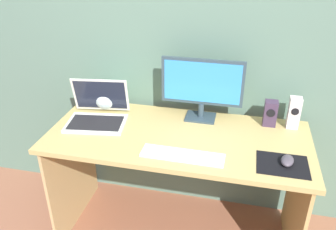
{
  "coord_description": "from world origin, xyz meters",
  "views": [
    {
      "loc": [
        0.32,
        -1.65,
        1.76
      ],
      "look_at": [
        -0.05,
        -0.02,
        0.88
      ],
      "focal_mm": 37.15,
      "sensor_mm": 36.0,
      "label": 1
    }
  ],
  "objects_px": {
    "speaker_near_monitor": "(270,113)",
    "speaker_right": "(294,113)",
    "fishbowl": "(107,96)",
    "mouse": "(287,161)",
    "monitor": "(202,86)",
    "laptop": "(98,114)",
    "keyboard_external": "(182,155)"
  },
  "relations": [
    {
      "from": "speaker_near_monitor",
      "to": "keyboard_external",
      "type": "bearing_deg",
      "value": -135.0
    },
    {
      "from": "laptop",
      "to": "mouse",
      "type": "relative_size",
      "value": 3.81
    },
    {
      "from": "laptop",
      "to": "fishbowl",
      "type": "relative_size",
      "value": 2.13
    },
    {
      "from": "fishbowl",
      "to": "mouse",
      "type": "distance_m",
      "value": 1.16
    },
    {
      "from": "monitor",
      "to": "fishbowl",
      "type": "bearing_deg",
      "value": 179.49
    },
    {
      "from": "keyboard_external",
      "to": "mouse",
      "type": "relative_size",
      "value": 4.28
    },
    {
      "from": "monitor",
      "to": "laptop",
      "type": "height_order",
      "value": "monitor"
    },
    {
      "from": "monitor",
      "to": "keyboard_external",
      "type": "distance_m",
      "value": 0.48
    },
    {
      "from": "mouse",
      "to": "speaker_right",
      "type": "bearing_deg",
      "value": 93.22
    },
    {
      "from": "laptop",
      "to": "speaker_right",
      "type": "bearing_deg",
      "value": 9.07
    },
    {
      "from": "speaker_near_monitor",
      "to": "keyboard_external",
      "type": "xyz_separation_m",
      "value": [
        -0.44,
        -0.44,
        -0.07
      ]
    },
    {
      "from": "mouse",
      "to": "speaker_near_monitor",
      "type": "bearing_deg",
      "value": 112.05
    },
    {
      "from": "mouse",
      "to": "keyboard_external",
      "type": "bearing_deg",
      "value": -163.79
    },
    {
      "from": "monitor",
      "to": "mouse",
      "type": "height_order",
      "value": "monitor"
    },
    {
      "from": "speaker_near_monitor",
      "to": "fishbowl",
      "type": "height_order",
      "value": "fishbowl"
    },
    {
      "from": "keyboard_external",
      "to": "laptop",
      "type": "bearing_deg",
      "value": 156.45
    },
    {
      "from": "laptop",
      "to": "speaker_near_monitor",
      "type": "bearing_deg",
      "value": 10.21
    },
    {
      "from": "speaker_near_monitor",
      "to": "speaker_right",
      "type": "bearing_deg",
      "value": 0.05
    },
    {
      "from": "speaker_near_monitor",
      "to": "fishbowl",
      "type": "distance_m",
      "value": 1.02
    },
    {
      "from": "speaker_right",
      "to": "laptop",
      "type": "relative_size",
      "value": 0.5
    },
    {
      "from": "monitor",
      "to": "speaker_right",
      "type": "height_order",
      "value": "monitor"
    },
    {
      "from": "laptop",
      "to": "mouse",
      "type": "xyz_separation_m",
      "value": [
        1.08,
        -0.21,
        -0.03
      ]
    },
    {
      "from": "fishbowl",
      "to": "laptop",
      "type": "bearing_deg",
      "value": -86.47
    },
    {
      "from": "speaker_right",
      "to": "mouse",
      "type": "distance_m",
      "value": 0.4
    },
    {
      "from": "speaker_near_monitor",
      "to": "laptop",
      "type": "bearing_deg",
      "value": -169.79
    },
    {
      "from": "monitor",
      "to": "mouse",
      "type": "relative_size",
      "value": 4.85
    },
    {
      "from": "laptop",
      "to": "keyboard_external",
      "type": "height_order",
      "value": "laptop"
    },
    {
      "from": "speaker_near_monitor",
      "to": "mouse",
      "type": "relative_size",
      "value": 1.52
    },
    {
      "from": "speaker_right",
      "to": "speaker_near_monitor",
      "type": "xyz_separation_m",
      "value": [
        -0.13,
        -0.0,
        -0.02
      ]
    },
    {
      "from": "keyboard_external",
      "to": "speaker_near_monitor",
      "type": "bearing_deg",
      "value": 45.78
    },
    {
      "from": "monitor",
      "to": "keyboard_external",
      "type": "height_order",
      "value": "monitor"
    },
    {
      "from": "speaker_right",
      "to": "keyboard_external",
      "type": "xyz_separation_m",
      "value": [
        -0.57,
        -0.44,
        -0.09
      ]
    }
  ]
}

